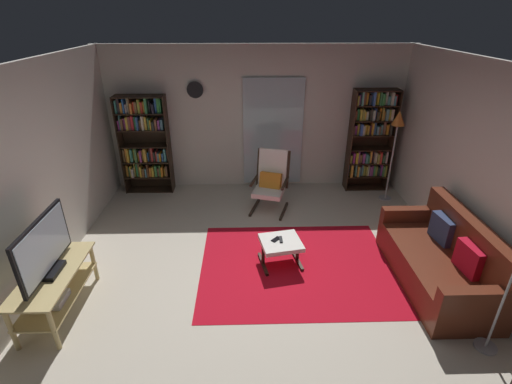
{
  "coord_description": "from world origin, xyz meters",
  "views": [
    {
      "loc": [
        -0.18,
        -3.77,
        3.09
      ],
      "look_at": [
        -0.06,
        0.81,
        0.83
      ],
      "focal_mm": 25.85,
      "sensor_mm": 36.0,
      "label": 1
    }
  ],
  "objects_px": {
    "television": "(44,249)",
    "bookshelf_near_sofa": "(370,138)",
    "bookshelf_near_tv": "(144,141)",
    "ottoman": "(281,245)",
    "floor_lamp_by_shelf": "(397,127)",
    "wall_clock": "(195,90)",
    "lounge_armchair": "(271,180)",
    "tv_stand": "(55,287)",
    "tv_remote": "(281,239)",
    "cell_phone": "(276,239)",
    "leather_sofa": "(442,261)"
  },
  "relations": [
    {
      "from": "bookshelf_near_tv",
      "to": "floor_lamp_by_shelf",
      "type": "xyz_separation_m",
      "value": [
        4.38,
        -0.5,
        0.36
      ]
    },
    {
      "from": "bookshelf_near_sofa",
      "to": "leather_sofa",
      "type": "xyz_separation_m",
      "value": [
        0.12,
        -2.78,
        -0.69
      ]
    },
    {
      "from": "floor_lamp_by_shelf",
      "to": "tv_stand",
      "type": "bearing_deg",
      "value": -149.95
    },
    {
      "from": "floor_lamp_by_shelf",
      "to": "wall_clock",
      "type": "height_order",
      "value": "wall_clock"
    },
    {
      "from": "ottoman",
      "to": "wall_clock",
      "type": "distance_m",
      "value": 3.25
    },
    {
      "from": "ottoman",
      "to": "bookshelf_near_tv",
      "type": "bearing_deg",
      "value": 134.11
    },
    {
      "from": "tv_remote",
      "to": "wall_clock",
      "type": "xyz_separation_m",
      "value": [
        -1.33,
        2.51,
        1.48
      ]
    },
    {
      "from": "cell_phone",
      "to": "ottoman",
      "type": "bearing_deg",
      "value": 17.36
    },
    {
      "from": "leather_sofa",
      "to": "floor_lamp_by_shelf",
      "type": "relative_size",
      "value": 1.13
    },
    {
      "from": "television",
      "to": "ottoman",
      "type": "bearing_deg",
      "value": 17.41
    },
    {
      "from": "television",
      "to": "bookshelf_near_tv",
      "type": "relative_size",
      "value": 0.56
    },
    {
      "from": "tv_stand",
      "to": "floor_lamp_by_shelf",
      "type": "xyz_separation_m",
      "value": [
        4.67,
        2.7,
        0.99
      ]
    },
    {
      "from": "television",
      "to": "ottoman",
      "type": "xyz_separation_m",
      "value": [
        2.58,
        0.81,
        -0.56
      ]
    },
    {
      "from": "bookshelf_near_tv",
      "to": "lounge_armchair",
      "type": "xyz_separation_m",
      "value": [
        2.26,
        -0.78,
        -0.45
      ]
    },
    {
      "from": "ottoman",
      "to": "floor_lamp_by_shelf",
      "type": "height_order",
      "value": "floor_lamp_by_shelf"
    },
    {
      "from": "ottoman",
      "to": "floor_lamp_by_shelf",
      "type": "distance_m",
      "value": 2.99
    },
    {
      "from": "tv_stand",
      "to": "tv_remote",
      "type": "height_order",
      "value": "tv_stand"
    },
    {
      "from": "bookshelf_near_tv",
      "to": "ottoman",
      "type": "xyz_separation_m",
      "value": [
        2.29,
        -2.37,
        -0.69
      ]
    },
    {
      "from": "television",
      "to": "cell_phone",
      "type": "height_order",
      "value": "television"
    },
    {
      "from": "leather_sofa",
      "to": "lounge_armchair",
      "type": "xyz_separation_m",
      "value": [
        -1.99,
        2.02,
        0.22
      ]
    },
    {
      "from": "television",
      "to": "leather_sofa",
      "type": "xyz_separation_m",
      "value": [
        4.53,
        0.38,
        -0.53
      ]
    },
    {
      "from": "television",
      "to": "wall_clock",
      "type": "distance_m",
      "value": 3.7
    },
    {
      "from": "floor_lamp_by_shelf",
      "to": "wall_clock",
      "type": "xyz_separation_m",
      "value": [
        -3.42,
        0.66,
        0.51
      ]
    },
    {
      "from": "leather_sofa",
      "to": "cell_phone",
      "type": "relative_size",
      "value": 13.09
    },
    {
      "from": "bookshelf_near_sofa",
      "to": "ottoman",
      "type": "bearing_deg",
      "value": -127.93
    },
    {
      "from": "bookshelf_near_sofa",
      "to": "ottoman",
      "type": "relative_size",
      "value": 3.13
    },
    {
      "from": "ottoman",
      "to": "wall_clock",
      "type": "relative_size",
      "value": 2.07
    },
    {
      "from": "bookshelf_near_tv",
      "to": "tv_stand",
      "type": "bearing_deg",
      "value": -95.08
    },
    {
      "from": "leather_sofa",
      "to": "floor_lamp_by_shelf",
      "type": "distance_m",
      "value": 2.52
    },
    {
      "from": "cell_phone",
      "to": "wall_clock",
      "type": "relative_size",
      "value": 0.48
    },
    {
      "from": "lounge_armchair",
      "to": "cell_phone",
      "type": "relative_size",
      "value": 7.3
    },
    {
      "from": "bookshelf_near_tv",
      "to": "wall_clock",
      "type": "distance_m",
      "value": 1.31
    },
    {
      "from": "bookshelf_near_sofa",
      "to": "tv_remote",
      "type": "relative_size",
      "value": 13.06
    },
    {
      "from": "bookshelf_near_tv",
      "to": "bookshelf_near_sofa",
      "type": "height_order",
      "value": "bookshelf_near_sofa"
    },
    {
      "from": "floor_lamp_by_shelf",
      "to": "bookshelf_near_tv",
      "type": "bearing_deg",
      "value": 173.54
    },
    {
      "from": "tv_stand",
      "to": "ottoman",
      "type": "relative_size",
      "value": 1.97
    },
    {
      "from": "television",
      "to": "bookshelf_near_sofa",
      "type": "distance_m",
      "value": 5.42
    },
    {
      "from": "bookshelf_near_tv",
      "to": "ottoman",
      "type": "bearing_deg",
      "value": -45.89
    },
    {
      "from": "tv_remote",
      "to": "bookshelf_near_sofa",
      "type": "bearing_deg",
      "value": 51.14
    },
    {
      "from": "tv_stand",
      "to": "bookshelf_near_sofa",
      "type": "distance_m",
      "value": 5.48
    },
    {
      "from": "tv_stand",
      "to": "leather_sofa",
      "type": "distance_m",
      "value": 4.55
    },
    {
      "from": "leather_sofa",
      "to": "ottoman",
      "type": "bearing_deg",
      "value": 167.53
    },
    {
      "from": "leather_sofa",
      "to": "tv_remote",
      "type": "relative_size",
      "value": 12.72
    },
    {
      "from": "cell_phone",
      "to": "floor_lamp_by_shelf",
      "type": "height_order",
      "value": "floor_lamp_by_shelf"
    },
    {
      "from": "lounge_armchair",
      "to": "cell_phone",
      "type": "distance_m",
      "value": 1.56
    },
    {
      "from": "tv_stand",
      "to": "lounge_armchair",
      "type": "relative_size",
      "value": 1.16
    },
    {
      "from": "floor_lamp_by_shelf",
      "to": "wall_clock",
      "type": "relative_size",
      "value": 5.58
    },
    {
      "from": "lounge_armchair",
      "to": "wall_clock",
      "type": "height_order",
      "value": "wall_clock"
    },
    {
      "from": "floor_lamp_by_shelf",
      "to": "wall_clock",
      "type": "distance_m",
      "value": 3.52
    },
    {
      "from": "lounge_armchair",
      "to": "wall_clock",
      "type": "xyz_separation_m",
      "value": [
        -1.29,
        0.94,
        1.32
      ]
    }
  ]
}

